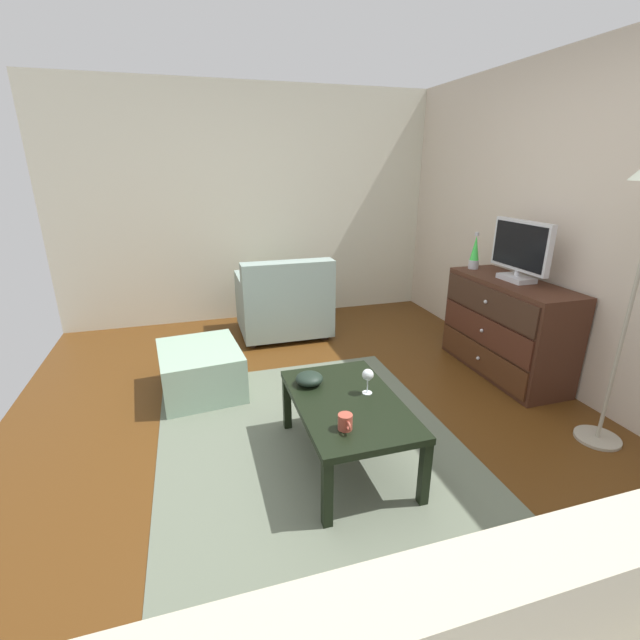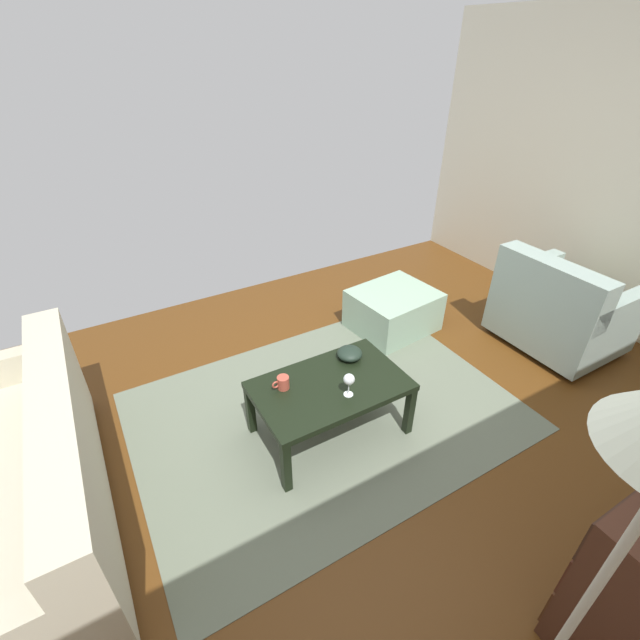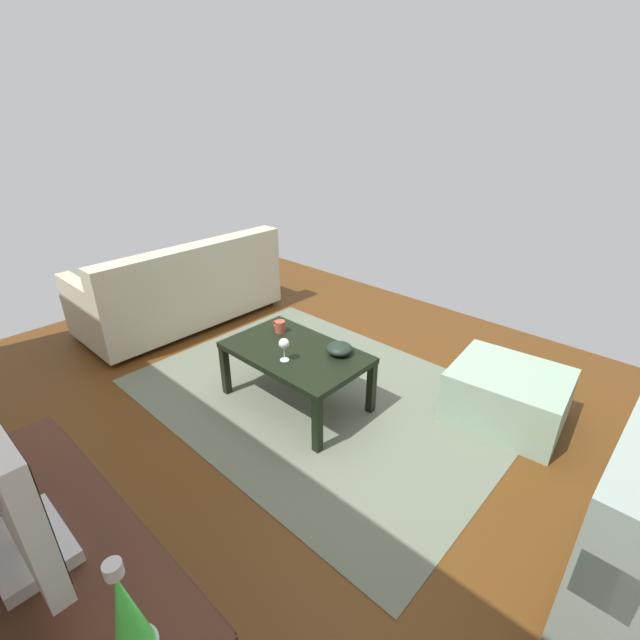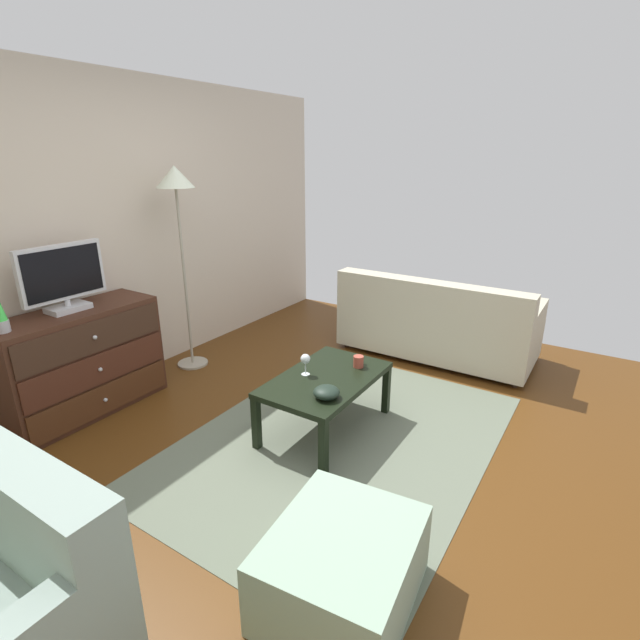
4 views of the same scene
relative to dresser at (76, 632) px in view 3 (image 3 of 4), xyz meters
The scene contains 11 objects.
ground_plane 1.81m from the dresser, 73.60° to the right, with size 5.82×4.47×0.05m, color #533011.
area_rug 2.05m from the dresser, 69.73° to the right, with size 2.60×1.90×0.01m, color #626B59.
dresser is the anchor object (origin of this frame).
tv 0.66m from the dresser, 101.12° to the left, with size 0.61×0.18×0.49m.
lava_lamp 0.74m from the dresser, behind, with size 0.09×0.09×0.33m.
coffee_table 1.88m from the dresser, 65.84° to the right, with size 0.96×0.59×0.42m.
wine_glass 1.74m from the dresser, 65.31° to the right, with size 0.07×0.07×0.16m.
mug 2.10m from the dresser, 60.26° to the right, with size 0.11×0.08×0.08m.
bowl_decorative 1.95m from the dresser, 74.59° to the right, with size 0.17×0.17×0.08m, color black.
couch_large 3.14m from the dresser, 37.33° to the right, with size 0.85×1.82×0.81m.
ottoman 2.56m from the dresser, 98.73° to the right, with size 0.70×0.60×0.37m, color #8DAB93.
Camera 3 is at (-1.62, 1.77, 1.89)m, focal length 24.98 mm.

